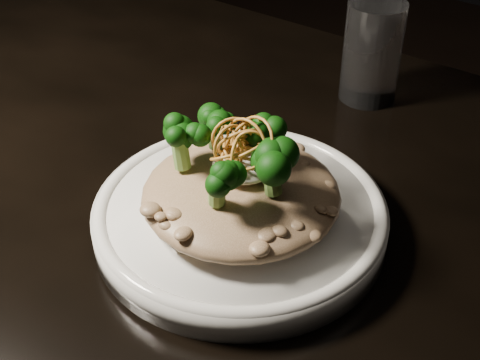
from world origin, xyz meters
name	(u,v)px	position (x,y,z in m)	size (l,w,h in m)	color
table	(173,253)	(0.00, 0.00, 0.67)	(1.10, 0.80, 0.75)	black
plate	(240,218)	(0.09, -0.01, 0.76)	(0.26, 0.26, 0.03)	silver
risotto	(241,194)	(0.09, -0.01, 0.79)	(0.17, 0.17, 0.04)	brown
broccoli	(232,153)	(0.09, -0.01, 0.83)	(0.11, 0.11, 0.04)	black
cheese	(244,165)	(0.09, 0.00, 0.82)	(0.05, 0.05, 0.01)	white
shallots	(246,141)	(0.09, 0.00, 0.84)	(0.05, 0.05, 0.03)	#8C601D
drinking_glass	(372,52)	(0.07, 0.27, 0.81)	(0.07, 0.07, 0.11)	silver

